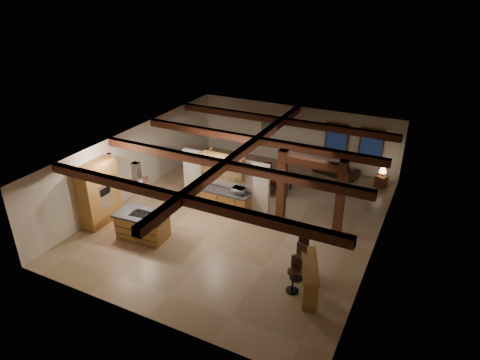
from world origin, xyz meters
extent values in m
plane|color=tan|center=(0.00, 0.00, 0.00)|extent=(12.00, 12.00, 0.00)
plane|color=beige|center=(0.00, 6.00, 1.45)|extent=(10.00, 0.00, 10.00)
plane|color=beige|center=(0.00, -6.00, 1.45)|extent=(10.00, 0.00, 10.00)
plane|color=beige|center=(-5.00, 0.00, 1.45)|extent=(0.00, 12.00, 12.00)
plane|color=beige|center=(5.00, 0.00, 1.45)|extent=(0.00, 12.00, 12.00)
plane|color=#371B11|center=(0.00, 0.00, 2.90)|extent=(12.00, 12.00, 0.00)
cube|color=#3D150F|center=(0.00, -4.00, 2.76)|extent=(10.00, 0.25, 0.28)
cube|color=#3D150F|center=(0.00, -1.30, 2.76)|extent=(10.00, 0.25, 0.28)
cube|color=#3D150F|center=(0.00, 1.30, 2.76)|extent=(10.00, 0.25, 0.28)
cube|color=#3D150F|center=(0.00, 4.00, 2.76)|extent=(10.00, 0.25, 0.28)
cube|color=#3D150F|center=(0.00, 0.00, 2.76)|extent=(0.28, 12.00, 0.28)
cube|color=#3D150F|center=(1.40, 0.50, 1.45)|extent=(0.30, 0.30, 2.90)
cube|color=#3D150F|center=(3.60, 0.50, 1.45)|extent=(0.30, 0.30, 2.90)
cube|color=#3D150F|center=(2.50, 0.50, 2.60)|extent=(2.50, 0.28, 0.28)
cube|color=beige|center=(-1.00, 0.50, 1.10)|extent=(3.80, 0.18, 2.20)
cube|color=olive|center=(-4.67, -2.60, 1.20)|extent=(0.64, 1.60, 2.40)
cube|color=silver|center=(-4.37, -2.60, 1.15)|extent=(0.06, 0.62, 0.95)
cube|color=black|center=(-4.33, -2.60, 1.35)|extent=(0.01, 0.50, 0.28)
cube|color=olive|center=(-1.00, 0.11, 0.43)|extent=(2.40, 0.60, 0.86)
cube|color=black|center=(-1.00, 0.11, 0.90)|extent=(2.50, 0.66, 0.08)
cube|color=olive|center=(-1.00, 0.32, 1.85)|extent=(1.80, 0.34, 0.95)
cube|color=silver|center=(-1.00, 0.14, 1.85)|extent=(1.74, 0.02, 0.90)
pyramid|color=silver|center=(-2.61, -2.77, 1.73)|extent=(1.10, 1.10, 0.45)
cube|color=silver|center=(-2.61, -2.77, 2.54)|extent=(0.26, 0.22, 0.73)
cube|color=#3D150F|center=(2.00, 5.94, 1.50)|extent=(1.10, 0.05, 1.70)
cube|color=black|center=(2.00, 5.91, 1.50)|extent=(0.95, 0.02, 1.55)
cube|color=#3D150F|center=(3.60, 5.94, 1.50)|extent=(1.10, 0.05, 1.70)
cube|color=black|center=(3.60, 5.91, 1.50)|extent=(0.95, 0.02, 1.55)
cube|color=#3D150F|center=(-1.50, 5.94, 1.70)|extent=(0.65, 0.04, 0.85)
cube|color=#224F34|center=(-1.50, 5.92, 1.70)|extent=(0.55, 0.01, 0.75)
cylinder|color=silver|center=(-2.60, -2.80, 2.87)|extent=(0.16, 0.16, 0.03)
cylinder|color=silver|center=(-1.00, -0.50, 2.87)|extent=(0.16, 0.16, 0.03)
cylinder|color=silver|center=(-4.00, -2.50, 2.87)|extent=(0.16, 0.16, 0.03)
cube|color=olive|center=(-2.61, -2.77, 0.43)|extent=(1.84, 1.02, 0.85)
cube|color=black|center=(-2.61, -2.77, 0.89)|extent=(1.97, 1.14, 0.08)
cube|color=black|center=(-2.61, -2.77, 0.94)|extent=(0.78, 0.55, 0.02)
imported|color=#39160E|center=(-0.09, 2.76, 0.34)|extent=(2.10, 1.40, 0.68)
imported|color=black|center=(2.23, 5.50, 0.30)|extent=(2.20, 1.25, 0.60)
imported|color=silver|center=(-0.19, 0.11, 1.07)|extent=(0.50, 0.36, 0.26)
cube|color=olive|center=(3.65, -2.94, 0.94)|extent=(1.09, 1.89, 0.06)
cube|color=olive|center=(3.95, -3.72, 0.46)|extent=(0.42, 0.23, 0.92)
cube|color=olive|center=(3.36, -2.16, 0.46)|extent=(0.42, 0.23, 0.92)
cube|color=#3D150F|center=(4.36, 5.12, 0.27)|extent=(0.57, 0.57, 0.54)
cylinder|color=black|center=(4.36, 5.12, 0.62)|extent=(0.07, 0.07, 0.17)
cone|color=#FFDB99|center=(4.36, 5.12, 0.80)|extent=(0.31, 0.31, 0.20)
cylinder|color=black|center=(3.15, -2.55, 0.75)|extent=(0.38, 0.38, 0.07)
cube|color=black|center=(3.21, -2.39, 0.99)|extent=(0.35, 0.15, 0.42)
cylinder|color=black|center=(3.15, -2.55, 0.38)|extent=(0.06, 0.06, 0.73)
cylinder|color=black|center=(3.15, -2.55, 0.02)|extent=(0.42, 0.42, 0.03)
cylinder|color=black|center=(3.24, -3.17, 0.72)|extent=(0.36, 0.36, 0.07)
cube|color=black|center=(3.27, -3.00, 0.95)|extent=(0.34, 0.09, 0.40)
cylinder|color=black|center=(3.24, -3.17, 0.36)|extent=(0.06, 0.06, 0.70)
cylinder|color=black|center=(3.24, -3.17, 0.02)|extent=(0.40, 0.40, 0.03)
cylinder|color=black|center=(3.14, -2.08, 0.71)|extent=(0.36, 0.36, 0.07)
cube|color=black|center=(3.12, -1.92, 0.94)|extent=(0.34, 0.09, 0.40)
cylinder|color=black|center=(3.14, -2.08, 0.36)|extent=(0.06, 0.06, 0.69)
cylinder|color=black|center=(3.14, -2.08, 0.02)|extent=(0.40, 0.40, 0.03)
cube|color=#3D150F|center=(-0.39, 1.92, 0.41)|extent=(0.50, 0.50, 0.05)
cube|color=#3D150F|center=(-0.47, 2.09, 0.74)|extent=(0.36, 0.20, 0.68)
cylinder|color=#3D150F|center=(-0.47, 1.72, 0.19)|extent=(0.05, 0.05, 0.38)
cylinder|color=#3D150F|center=(-0.19, 1.85, 0.19)|extent=(0.05, 0.05, 0.38)
cylinder|color=#3D150F|center=(-0.60, 2.00, 0.19)|extent=(0.05, 0.05, 0.38)
cylinder|color=#3D150F|center=(-0.32, 2.12, 0.19)|extent=(0.05, 0.05, 0.38)
cube|color=#3D150F|center=(-0.93, 3.07, 0.41)|extent=(0.50, 0.50, 0.05)
cube|color=#3D150F|center=(-0.85, 2.90, 0.74)|extent=(0.36, 0.20, 0.68)
cylinder|color=#3D150F|center=(-0.85, 3.27, 0.19)|extent=(0.05, 0.05, 0.38)
cylinder|color=#3D150F|center=(-1.13, 3.14, 0.19)|extent=(0.05, 0.05, 0.38)
cylinder|color=#3D150F|center=(-0.72, 2.99, 0.19)|extent=(0.05, 0.05, 0.38)
cylinder|color=#3D150F|center=(-1.00, 2.86, 0.19)|extent=(0.05, 0.05, 0.38)
cube|color=#3D150F|center=(0.18, 2.19, 0.41)|extent=(0.50, 0.50, 0.05)
cube|color=#3D150F|center=(0.10, 2.36, 0.74)|extent=(0.36, 0.20, 0.68)
cylinder|color=#3D150F|center=(0.10, 1.98, 0.19)|extent=(0.05, 0.05, 0.38)
cylinder|color=#3D150F|center=(0.38, 2.11, 0.19)|extent=(0.05, 0.05, 0.38)
cylinder|color=#3D150F|center=(-0.02, 2.26, 0.19)|extent=(0.05, 0.05, 0.38)
cylinder|color=#3D150F|center=(0.25, 2.39, 0.19)|extent=(0.05, 0.05, 0.38)
cube|color=#3D150F|center=(-0.35, 3.33, 0.41)|extent=(0.50, 0.50, 0.05)
cube|color=#3D150F|center=(-0.27, 3.16, 0.74)|extent=(0.36, 0.20, 0.68)
cylinder|color=#3D150F|center=(-0.28, 3.54, 0.19)|extent=(0.05, 0.05, 0.38)
cylinder|color=#3D150F|center=(-0.56, 3.41, 0.19)|extent=(0.05, 0.05, 0.38)
cylinder|color=#3D150F|center=(-0.15, 3.26, 0.19)|extent=(0.05, 0.05, 0.38)
cylinder|color=#3D150F|center=(-0.43, 3.13, 0.19)|extent=(0.05, 0.05, 0.38)
cube|color=#3D150F|center=(0.75, 2.45, 0.41)|extent=(0.50, 0.50, 0.05)
cube|color=#3D150F|center=(0.67, 2.63, 0.74)|extent=(0.36, 0.20, 0.68)
cylinder|color=#3D150F|center=(0.68, 2.25, 0.19)|extent=(0.05, 0.05, 0.38)
cylinder|color=#3D150F|center=(0.96, 2.38, 0.19)|extent=(0.05, 0.05, 0.38)
cylinder|color=#3D150F|center=(0.55, 2.53, 0.19)|extent=(0.05, 0.05, 0.38)
cylinder|color=#3D150F|center=(0.83, 2.66, 0.19)|extent=(0.05, 0.05, 0.38)
cube|color=#3D150F|center=(0.22, 3.60, 0.41)|extent=(0.50, 0.50, 0.05)
cube|color=#3D150F|center=(0.30, 3.43, 0.74)|extent=(0.36, 0.20, 0.68)
cylinder|color=#3D150F|center=(0.30, 3.80, 0.19)|extent=(0.05, 0.05, 0.38)
cylinder|color=#3D150F|center=(0.02, 3.67, 0.19)|extent=(0.05, 0.05, 0.38)
cylinder|color=#3D150F|center=(0.42, 3.53, 0.19)|extent=(0.05, 0.05, 0.38)
cylinder|color=#3D150F|center=(0.15, 3.40, 0.19)|extent=(0.05, 0.05, 0.38)
camera|label=1|loc=(6.33, -12.88, 8.60)|focal=32.00mm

